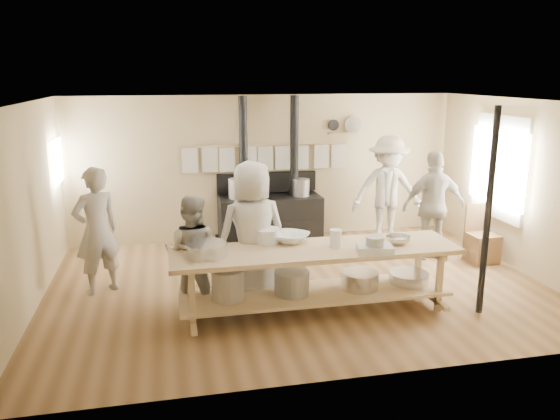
{
  "coord_description": "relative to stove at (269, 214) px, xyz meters",
  "views": [
    {
      "loc": [
        -1.77,
        -7.12,
        2.95
      ],
      "look_at": [
        -0.22,
        0.2,
        1.08
      ],
      "focal_mm": 35.0,
      "sensor_mm": 36.0,
      "label": 1
    }
  ],
  "objects": [
    {
      "name": "bowl_white_b",
      "position": [
        -0.23,
        -2.69,
        0.39
      ],
      "size": [
        0.64,
        0.64,
        0.11
      ],
      "primitive_type": "imported",
      "rotation": [
        0.0,
        0.0,
        2.49
      ],
      "color": "white",
      "rests_on": "prep_table"
    },
    {
      "name": "bucket_galv",
      "position": [
        0.65,
        -3.35,
        0.43
      ],
      "size": [
        0.24,
        0.24,
        0.21
      ],
      "primitive_type": "cylinder",
      "rotation": [
        0.0,
        0.0,
        -0.06
      ],
      "color": "gray",
      "rests_on": "prep_table"
    },
    {
      "name": "cook_left",
      "position": [
        -1.5,
        -2.59,
        0.23
      ],
      "size": [
        0.87,
        0.78,
        1.5
      ],
      "primitive_type": "imported",
      "rotation": [
        0.0,
        0.0,
        2.81
      ],
      "color": "#ACA599",
      "rests_on": "ground"
    },
    {
      "name": "stove",
      "position": [
        0.0,
        0.0,
        0.0
      ],
      "size": [
        1.9,
        0.75,
        2.6
      ],
      "color": "black",
      "rests_on": "ground"
    },
    {
      "name": "room_shell",
      "position": [
        0.01,
        -2.12,
        1.1
      ],
      "size": [
        7.0,
        7.0,
        7.0
      ],
      "color": "tan",
      "rests_on": "ground"
    },
    {
      "name": "left_opening",
      "position": [
        -3.44,
        -0.12,
        1.08
      ],
      "size": [
        0.0,
        0.9,
        0.9
      ],
      "color": "white",
      "rests_on": "ground"
    },
    {
      "name": "chair",
      "position": [
        3.16,
        -1.71,
        -0.25
      ],
      "size": [
        0.45,
        0.45,
        0.92
      ],
      "rotation": [
        0.0,
        0.0,
        0.04
      ],
      "color": "brown",
      "rests_on": "ground"
    },
    {
      "name": "pitcher",
      "position": [
        0.26,
        -3.04,
        0.44
      ],
      "size": [
        0.18,
        0.18,
        0.23
      ],
      "primitive_type": "cylinder",
      "rotation": [
        0.0,
        0.0,
        0.26
      ],
      "color": "white",
      "rests_on": "prep_table"
    },
    {
      "name": "cook_right",
      "position": [
        2.43,
        -1.39,
        0.37
      ],
      "size": [
        1.05,
        0.46,
        1.78
      ],
      "primitive_type": "imported",
      "rotation": [
        0.0,
        0.0,
        3.12
      ],
      "color": "#ACA599",
      "rests_on": "ground"
    },
    {
      "name": "support_post",
      "position": [
        2.06,
        -3.47,
        0.78
      ],
      "size": [
        0.08,
        0.08,
        2.6
      ],
      "primitive_type": "cylinder",
      "color": "black",
      "rests_on": "ground"
    },
    {
      "name": "mixing_bowl_large",
      "position": [
        -1.34,
        -3.03,
        0.41
      ],
      "size": [
        0.64,
        0.64,
        0.15
      ],
      "primitive_type": "cylinder",
      "rotation": [
        0.0,
        0.0,
        0.42
      ],
      "color": "silver",
      "rests_on": "prep_table"
    },
    {
      "name": "bowl_steel_b",
      "position": [
        1.09,
        -3.05,
        0.38
      ],
      "size": [
        0.33,
        0.33,
        0.1
      ],
      "primitive_type": "imported",
      "rotation": [
        0.0,
        0.0,
        3.2
      ],
      "color": "silver",
      "rests_on": "prep_table"
    },
    {
      "name": "prep_table",
      "position": [
        -0.0,
        -3.02,
        -0.0
      ],
      "size": [
        3.6,
        0.9,
        0.85
      ],
      "color": "tan",
      "rests_on": "ground"
    },
    {
      "name": "towel_rail",
      "position": [
        0.01,
        0.28,
        1.03
      ],
      "size": [
        3.0,
        0.04,
        0.47
      ],
      "color": "tan",
      "rests_on": "ground"
    },
    {
      "name": "bowl_white_a",
      "position": [
        -0.28,
        -2.69,
        0.38
      ],
      "size": [
        0.51,
        0.51,
        0.1
      ],
      "primitive_type": "imported",
      "rotation": [
        0.0,
        0.0,
        0.3
      ],
      "color": "white",
      "rests_on": "prep_table"
    },
    {
      "name": "cook_center",
      "position": [
        -0.71,
        -2.54,
        0.43
      ],
      "size": [
        1.01,
        0.74,
        1.9
      ],
      "primitive_type": "imported",
      "rotation": [
        0.0,
        0.0,
        3.3
      ],
      "color": "#ACA599",
      "rests_on": "ground"
    },
    {
      "name": "roasting_pan",
      "position": [
        0.66,
        -3.35,
        0.38
      ],
      "size": [
        0.47,
        0.36,
        0.09
      ],
      "primitive_type": "cube",
      "rotation": [
        0.0,
        0.0,
        -0.21
      ],
      "color": "#B2B2B7",
      "rests_on": "prep_table"
    },
    {
      "name": "ground",
      "position": [
        0.01,
        -2.12,
        -0.52
      ],
      "size": [
        7.0,
        7.0,
        0.0
      ],
      "primitive_type": "plane",
      "color": "brown",
      "rests_on": "ground"
    },
    {
      "name": "deep_bowl_enamel",
      "position": [
        -0.54,
        -2.69,
        0.42
      ],
      "size": [
        0.33,
        0.33,
        0.19
      ],
      "primitive_type": "cylinder",
      "rotation": [
        0.0,
        0.0,
        -0.07
      ],
      "color": "white",
      "rests_on": "prep_table"
    },
    {
      "name": "cook_far_left",
      "position": [
        -2.73,
        -1.76,
        0.36
      ],
      "size": [
        0.77,
        0.69,
        1.76
      ],
      "primitive_type": "imported",
      "rotation": [
        0.0,
        0.0,
        3.66
      ],
      "color": "#ACA599",
      "rests_on": "ground"
    },
    {
      "name": "bowl_steel_a",
      "position": [
        -1.54,
        -2.69,
        0.37
      ],
      "size": [
        0.4,
        0.4,
        0.09
      ],
      "primitive_type": "imported",
      "rotation": [
        0.0,
        0.0,
        0.61
      ],
      "color": "silver",
      "rests_on": "prep_table"
    },
    {
      "name": "window_right",
      "position": [
        3.48,
        -1.52,
        0.98
      ],
      "size": [
        0.09,
        1.5,
        1.65
      ],
      "color": "beige",
      "rests_on": "ground"
    },
    {
      "name": "cook_by_window",
      "position": [
        2.01,
        -0.5,
        0.44
      ],
      "size": [
        1.34,
        0.9,
        1.93
      ],
      "primitive_type": "imported",
      "rotation": [
        0.0,
        0.0,
        -0.16
      ],
      "color": "#ACA599",
      "rests_on": "ground"
    },
    {
      "name": "back_wall_shelf",
      "position": [
        1.47,
        0.32,
        1.48
      ],
      "size": [
        0.63,
        0.14,
        0.32
      ],
      "color": "tan",
      "rests_on": "ground"
    }
  ]
}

